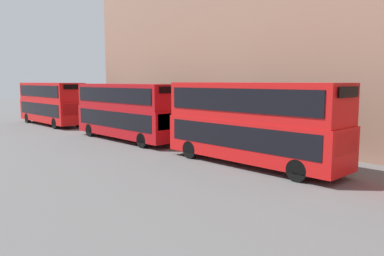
{
  "coord_description": "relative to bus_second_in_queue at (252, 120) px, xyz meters",
  "views": [
    {
      "loc": [
        -13.72,
        5.48,
        4.34
      ],
      "look_at": [
        0.48,
        20.59,
        1.74
      ],
      "focal_mm": 35.0,
      "sensor_mm": 36.0,
      "label": 1
    }
  ],
  "objects": [
    {
      "name": "bus_third_in_queue",
      "position": [
        -0.0,
        11.51,
        -0.06
      ],
      "size": [
        2.59,
        10.22,
        4.15
      ],
      "color": "#A80F14",
      "rests_on": "ground"
    },
    {
      "name": "bus_trailing",
      "position": [
        -0.0,
        25.05,
        -0.04
      ],
      "size": [
        2.59,
        10.1,
        4.19
      ],
      "color": "red",
      "rests_on": "ground"
    },
    {
      "name": "bus_second_in_queue",
      "position": [
        0.0,
        0.0,
        0.0
      ],
      "size": [
        2.59,
        10.01,
        4.28
      ],
      "color": "red",
      "rests_on": "ground"
    },
    {
      "name": "pedestrian",
      "position": [
        2.57,
        9.79,
        -1.62
      ],
      "size": [
        0.36,
        0.36,
        1.6
      ],
      "color": "#26262D",
      "rests_on": "ground"
    }
  ]
}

